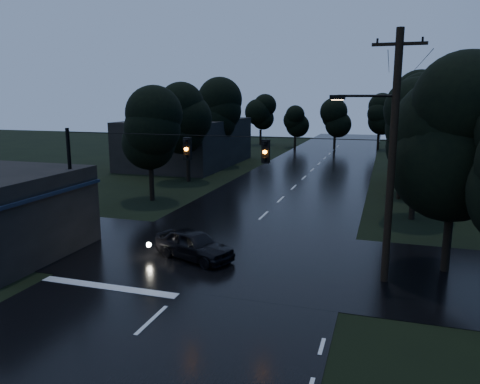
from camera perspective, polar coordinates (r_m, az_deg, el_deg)
The scene contains 16 objects.
main_road at distance 39.52m, azimuth 6.57°, elevation 0.54°, with size 12.00×120.00×0.02m, color black.
cross_street at distance 22.66m, azimuth -2.29°, elevation -7.72°, with size 60.00×9.00×0.02m, color black.
building_far_right at distance 42.97m, azimuth 26.40°, elevation 3.27°, with size 10.00×14.00×4.40m, color black.
building_far_left at distance 52.85m, azimuth -6.36°, elevation 6.04°, with size 10.00×16.00×5.00m, color black.
utility_pole_main at distance 19.24m, azimuth 17.80°, elevation 4.39°, with size 3.50×0.30×10.00m.
utility_pole_far at distance 36.31m, azimuth 19.10°, elevation 5.21°, with size 2.00×0.30×7.50m.
anchor_pole_left at distance 24.58m, azimuth -19.86°, elevation 0.36°, with size 0.18×0.18×6.00m, color black.
span_signals at distance 20.38m, azimuth -1.90°, elevation 5.26°, with size 15.00×0.37×1.12m.
tree_corner_near at distance 21.34m, azimuth 24.93°, elevation 6.51°, with size 4.48×4.48×9.44m.
tree_left_a at distance 34.31m, azimuth -10.97°, elevation 7.59°, with size 3.92×3.92×8.26m.
tree_left_b at distance 41.73m, azimuth -6.46°, elevation 8.90°, with size 4.20×4.20×8.85m.
tree_left_c at distance 51.22m, azimuth -2.50°, elevation 9.85°, with size 4.48×4.48×9.44m.
tree_right_a at distance 30.22m, azimuth 20.90°, elevation 7.26°, with size 4.20×4.20×8.85m.
tree_right_b at distance 38.22m, azimuth 21.21°, elevation 8.54°, with size 4.48×4.48×9.44m.
tree_right_c at distance 48.22m, azimuth 21.27°, elevation 9.43°, with size 4.76×4.76×10.03m.
car at distance 22.08m, azimuth -5.63°, elevation -6.38°, with size 1.65×4.09×1.40m, color black.
Camera 1 is at (7.29, -8.12, 7.45)m, focal length 35.00 mm.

